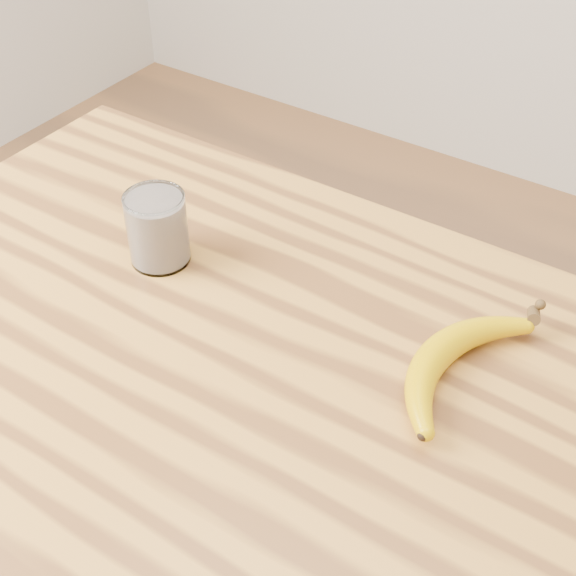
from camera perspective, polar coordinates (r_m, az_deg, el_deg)
The scene contains 3 objects.
table at distance 0.93m, azimuth -1.79°, elevation -14.39°, with size 1.20×0.80×0.90m.
smoothie_glass at distance 0.99m, azimuth -9.27°, elevation 4.18°, with size 0.07×0.07×0.09m.
banana at distance 0.87m, azimuth 10.56°, elevation -4.52°, with size 0.11×0.30×0.04m, color #CC9F00, non-canonical shape.
Camera 1 is at (0.32, -0.43, 1.53)m, focal length 50.00 mm.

